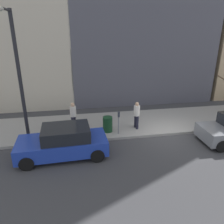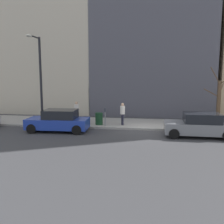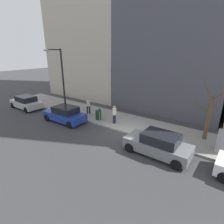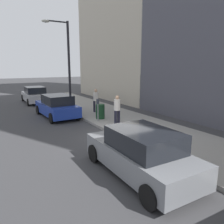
# 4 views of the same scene
# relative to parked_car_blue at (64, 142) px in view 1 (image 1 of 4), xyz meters

# --- Properties ---
(ground_plane) EXTENTS (120.00, 120.00, 0.00)m
(ground_plane) POSITION_rel_parked_car_blue_xyz_m (1.13, -5.95, -0.74)
(ground_plane) COLOR #38383A
(sidewalk) EXTENTS (4.00, 36.00, 0.15)m
(sidewalk) POSITION_rel_parked_car_blue_xyz_m (3.13, -5.95, -0.66)
(sidewalk) COLOR gray
(sidewalk) RESTS_ON ground
(parked_car_blue) EXTENTS (2.05, 4.26, 1.52)m
(parked_car_blue) POSITION_rel_parked_car_blue_xyz_m (0.00, 0.00, 0.00)
(parked_car_blue) COLOR #1E389E
(parked_car_blue) RESTS_ON ground
(parking_meter) EXTENTS (0.14, 0.10, 1.35)m
(parking_meter) POSITION_rel_parked_car_blue_xyz_m (1.58, -3.00, 0.24)
(parking_meter) COLOR slate
(parking_meter) RESTS_ON sidewalk
(streetlamp) EXTENTS (1.97, 0.32, 6.50)m
(streetlamp) POSITION_rel_parked_car_blue_xyz_m (1.41, 1.92, 3.28)
(streetlamp) COLOR black
(streetlamp) RESTS_ON sidewalk
(trash_bin) EXTENTS (0.56, 0.56, 0.90)m
(trash_bin) POSITION_rel_parked_car_blue_xyz_m (2.03, -2.45, -0.14)
(trash_bin) COLOR #14381E
(trash_bin) RESTS_ON sidewalk
(pedestrian_near_meter) EXTENTS (0.40, 0.36, 1.66)m
(pedestrian_near_meter) POSITION_rel_parked_car_blue_xyz_m (2.17, -4.22, 0.35)
(pedestrian_near_meter) COLOR #1E1E2D
(pedestrian_near_meter) RESTS_ON sidewalk
(pedestrian_midblock) EXTENTS (0.37, 0.36, 1.66)m
(pedestrian_midblock) POSITION_rel_parked_car_blue_xyz_m (2.70, -0.50, 0.35)
(pedestrian_midblock) COLOR #1E1E2D
(pedestrian_midblock) RESTS_ON sidewalk
(office_block_center) EXTENTS (11.53, 11.53, 15.86)m
(office_block_center) POSITION_rel_parked_car_blue_xyz_m (12.39, -6.30, 7.19)
(office_block_center) COLOR #4C4C56
(office_block_center) RESTS_ON ground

